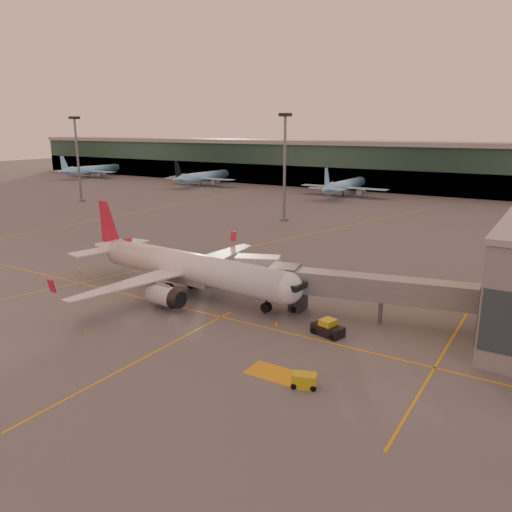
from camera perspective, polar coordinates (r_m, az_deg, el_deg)
The scene contains 16 objects.
ground at distance 60.22m, azimuth -10.70°, elevation -7.42°, with size 600.00×600.00×0.00m, color #4C4F54.
taxi_markings at distance 99.22m, azimuth 3.62°, elevation 1.48°, with size 100.12×173.00×0.01m.
terminal at distance 186.99m, azimuth 20.30°, elevation 9.42°, with size 400.00×20.00×17.60m.
mast_west_far at distance 164.65m, azimuth -19.75°, elevation 11.04°, with size 2.40×2.40×25.60m.
mast_west_near at distance 121.90m, azimuth 3.30°, elevation 10.95°, with size 2.40×2.40×25.60m.
distant_aircraft_row at distance 170.92m, azimuth 11.41°, elevation 6.67°, with size 290.00×34.00×13.00m.
main_airplane at distance 68.67m, azimuth -8.17°, elevation -1.30°, with size 37.95×34.21×11.45m.
jet_bridge at distance 59.35m, azimuth 15.56°, elevation -3.97°, with size 28.01×9.03×5.73m.
catering_truck at distance 70.19m, azimuth 0.26°, elevation -1.66°, with size 6.68×4.79×4.76m.
gpu_cart at distance 45.28m, azimuth 5.54°, elevation -14.01°, with size 2.49×1.96×1.28m.
pushback_tug at distance 55.97m, azimuth 8.19°, elevation -8.22°, with size 3.86×2.68×1.81m.
cone_nose at distance 58.54m, azimuth 8.90°, elevation -7.71°, with size 0.42×0.42×0.54m.
cone_tail at distance 83.05m, azimuth -19.52°, elevation -1.68°, with size 0.51×0.51×0.64m.
cone_wing_right at distance 59.69m, azimuth -18.86°, elevation -7.91°, with size 0.40×0.40×0.51m.
cone_wing_left at distance 82.82m, azimuth 0.05°, elevation -0.90°, with size 0.45×0.45×0.57m.
cone_fwd at distance 58.33m, azimuth 2.36°, elevation -7.63°, with size 0.41×0.41×0.52m.
Camera 1 is at (38.48, -40.71, 22.11)m, focal length 35.00 mm.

